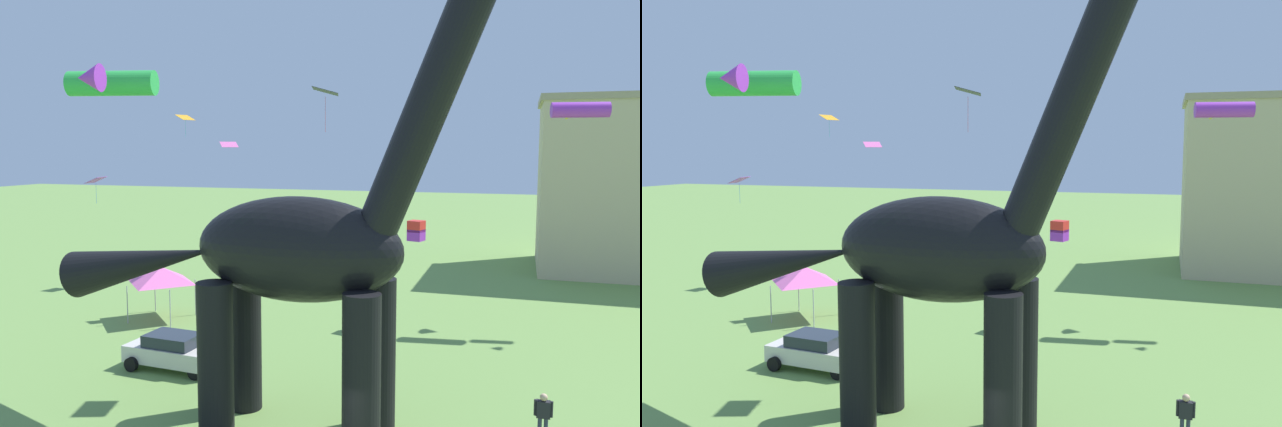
# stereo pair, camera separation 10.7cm
# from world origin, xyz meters

# --- Properties ---
(dinosaur_sculpture) EXTENTS (16.64, 3.53, 17.40)m
(dinosaur_sculpture) POSITION_xyz_m (-1.92, 3.32, 6.29)
(dinosaur_sculpture) COLOR black
(dinosaur_sculpture) RESTS_ON ground_plane
(parked_sedan_left) EXTENTS (4.31, 2.07, 1.55)m
(parked_sedan_left) POSITION_xyz_m (-9.09, 7.21, 0.81)
(parked_sedan_left) COLOR silver
(parked_sedan_left) RESTS_ON ground_plane
(person_far_spectator) EXTENTS (0.60, 0.27, 1.61)m
(person_far_spectator) POSITION_xyz_m (6.10, 5.15, 0.97)
(person_far_spectator) COLOR #2D3347
(person_far_spectator) RESTS_ON ground_plane
(festival_canopy_tent) EXTENTS (3.15, 3.15, 3.00)m
(festival_canopy_tent) POSITION_xyz_m (-13.92, 13.93, 2.54)
(festival_canopy_tent) COLOR #B2B2B7
(festival_canopy_tent) RESTS_ON ground_plane
(kite_apex) EXTENTS (3.05, 2.72, 0.87)m
(kite_apex) POSITION_xyz_m (7.97, 20.79, 11.68)
(kite_apex) COLOR purple
(kite_far_left) EXTENTS (1.15, 1.41, 1.60)m
(kite_far_left) POSITION_xyz_m (-17.95, 23.74, 11.82)
(kite_far_left) COLOR orange
(kite_far_right) EXTENTS (2.90, 2.66, 0.82)m
(kite_far_right) POSITION_xyz_m (-7.11, 0.69, 11.66)
(kite_far_right) COLOR green
(kite_mid_right) EXTENTS (0.94, 0.94, 1.09)m
(kite_mid_right) POSITION_xyz_m (-0.17, 17.34, 5.19)
(kite_mid_right) COLOR red
(kite_mid_center) EXTENTS (1.41, 1.67, 1.79)m
(kite_mid_center) POSITION_xyz_m (-2.53, 8.55, 11.92)
(kite_mid_center) COLOR black
(kite_trailing) EXTENTS (1.20, 1.16, 0.33)m
(kite_trailing) POSITION_xyz_m (-11.21, 17.15, 9.85)
(kite_trailing) COLOR pink
(kite_near_high) EXTENTS (0.83, 1.07, 1.27)m
(kite_near_high) POSITION_xyz_m (-14.06, 8.79, 8.12)
(kite_near_high) COLOR purple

